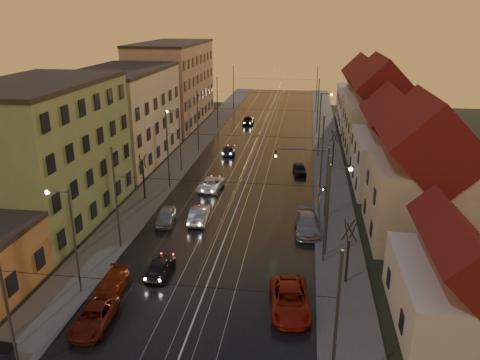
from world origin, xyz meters
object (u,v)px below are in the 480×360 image
at_px(driving_car_1, 199,215).
at_px(parked_left_2, 111,285).
at_px(dumpster, 4,356).
at_px(traffic_light_mast, 317,173).
at_px(driving_car_4, 249,120).
at_px(parked_right_1, 307,224).
at_px(parked_right_2, 300,169).
at_px(street_lamp_0, 69,231).
at_px(parked_left_3, 166,217).
at_px(parked_right_0, 290,300).
at_px(street_lamp_1, 332,202).
at_px(street_lamp_3, 322,113).
at_px(driving_car_0, 160,267).
at_px(driving_car_2, 212,183).
at_px(driving_car_3, 229,150).
at_px(street_lamp_2, 177,134).
at_px(parked_left_1, 94,317).

distance_m(driving_car_1, parked_left_2, 13.41).
bearing_deg(dumpster, traffic_light_mast, 57.74).
distance_m(driving_car_4, dumpster, 64.32).
bearing_deg(parked_right_1, parked_right_2, 90.23).
bearing_deg(street_lamp_0, driving_car_4, 84.48).
distance_m(parked_left_3, parked_right_2, 20.81).
bearing_deg(parked_right_0, street_lamp_1, 63.59).
distance_m(parked_left_3, dumpster, 20.42).
height_order(driving_car_4, parked_right_1, driving_car_4).
bearing_deg(street_lamp_3, street_lamp_0, -112.48).
bearing_deg(driving_car_1, driving_car_4, -92.77).
height_order(street_lamp_1, dumpster, street_lamp_1).
bearing_deg(driving_car_0, parked_left_3, -74.53).
height_order(street_lamp_0, driving_car_4, street_lamp_0).
distance_m(driving_car_4, parked_left_2, 56.13).
bearing_deg(parked_left_2, driving_car_4, 84.24).
bearing_deg(parked_left_2, driving_car_2, 79.58).
xyz_separation_m(driving_car_2, driving_car_3, (-0.35, 14.35, -0.07)).
relative_size(street_lamp_1, street_lamp_3, 1.00).
xyz_separation_m(street_lamp_2, driving_car_1, (6.00, -14.73, -4.15)).
relative_size(street_lamp_0, parked_left_3, 1.98).
xyz_separation_m(driving_car_4, dumpster, (-6.00, -64.04, -0.08)).
relative_size(street_lamp_0, driving_car_1, 1.80).
xyz_separation_m(driving_car_1, parked_right_2, (9.31, 15.90, -0.10)).
xyz_separation_m(parked_left_2, dumpster, (-3.03, -7.99, 0.08)).
distance_m(street_lamp_2, street_lamp_3, 24.24).
relative_size(traffic_light_mast, parked_right_2, 1.93).
bearing_deg(driving_car_2, street_lamp_1, 136.81).
bearing_deg(parked_left_2, parked_right_2, 63.29).
bearing_deg(parked_left_1, parked_right_2, 66.49).
bearing_deg(parked_right_1, driving_car_2, 134.99).
bearing_deg(driving_car_2, traffic_light_mast, 156.83).
relative_size(street_lamp_3, traffic_light_mast, 1.11).
height_order(street_lamp_2, parked_left_1, street_lamp_2).
distance_m(street_lamp_1, street_lamp_2, 27.05).
xyz_separation_m(driving_car_0, parked_left_1, (-2.31, -6.74, -0.03)).
bearing_deg(street_lamp_2, traffic_light_mast, -35.07).
distance_m(driving_car_2, parked_right_2, 12.09).
bearing_deg(traffic_light_mast, driving_car_3, 120.32).
xyz_separation_m(street_lamp_0, driving_car_4, (5.45, 56.38, -4.10)).
bearing_deg(driving_car_1, driving_car_0, 82.02).
relative_size(street_lamp_1, driving_car_1, 1.80).
height_order(street_lamp_0, parked_right_0, street_lamp_0).
distance_m(traffic_light_mast, dumpster, 29.78).
bearing_deg(driving_car_0, parked_right_0, 163.83).
distance_m(street_lamp_3, parked_left_3, 35.31).
bearing_deg(driving_car_4, street_lamp_2, 80.77).
relative_size(parked_left_3, dumpster, 3.37).
xyz_separation_m(street_lamp_0, dumpster, (-0.56, -7.67, -4.19)).
bearing_deg(parked_right_1, parked_left_3, 176.74).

